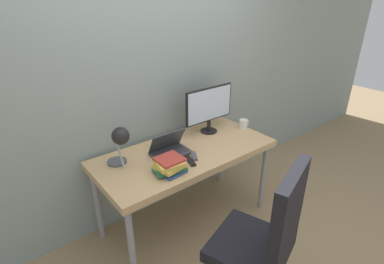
# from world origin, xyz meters

# --- Properties ---
(ground_plane) EXTENTS (12.00, 12.00, 0.00)m
(ground_plane) POSITION_xyz_m (0.00, 0.00, 0.00)
(ground_plane) COLOR #937A56
(wall_back) EXTENTS (8.00, 0.05, 2.60)m
(wall_back) POSITION_xyz_m (0.00, 0.81, 1.30)
(wall_back) COLOR gray
(wall_back) RESTS_ON ground_plane
(desk) EXTENTS (1.58, 0.74, 0.78)m
(desk) POSITION_xyz_m (0.00, 0.37, 0.71)
(desk) COLOR tan
(desk) RESTS_ON ground_plane
(laptop) EXTENTS (0.32, 0.21, 0.20)m
(laptop) POSITION_xyz_m (-0.14, 0.41, 0.82)
(laptop) COLOR #38383D
(laptop) RESTS_ON desk
(monitor) EXTENTS (0.55, 0.17, 0.45)m
(monitor) POSITION_xyz_m (0.42, 0.54, 1.04)
(monitor) COLOR black
(monitor) RESTS_ON desk
(desk_lamp) EXTENTS (0.16, 0.27, 0.36)m
(desk_lamp) POSITION_xyz_m (-0.56, 0.45, 1.03)
(desk_lamp) COLOR #4C4C51
(desk_lamp) RESTS_ON desk
(office_chair) EXTENTS (0.62, 0.63, 1.15)m
(office_chair) POSITION_xyz_m (-0.13, -0.63, 0.63)
(office_chair) COLOR black
(office_chair) RESTS_ON ground_plane
(book_stack) EXTENTS (0.26, 0.22, 0.12)m
(book_stack) POSITION_xyz_m (-0.30, 0.17, 0.84)
(book_stack) COLOR #334C8C
(book_stack) RESTS_ON desk
(tv_remote) EXTENTS (0.10, 0.13, 0.02)m
(tv_remote) POSITION_xyz_m (-0.01, 0.23, 0.79)
(tv_remote) COLOR #4C4C51
(tv_remote) RESTS_ON desk
(media_remote) EXTENTS (0.08, 0.16, 0.02)m
(media_remote) POSITION_xyz_m (-0.09, 0.19, 0.79)
(media_remote) COLOR black
(media_remote) RESTS_ON desk
(mug) EXTENTS (0.13, 0.09, 0.09)m
(mug) POSITION_xyz_m (0.75, 0.39, 0.82)
(mug) COLOR silver
(mug) RESTS_ON desk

